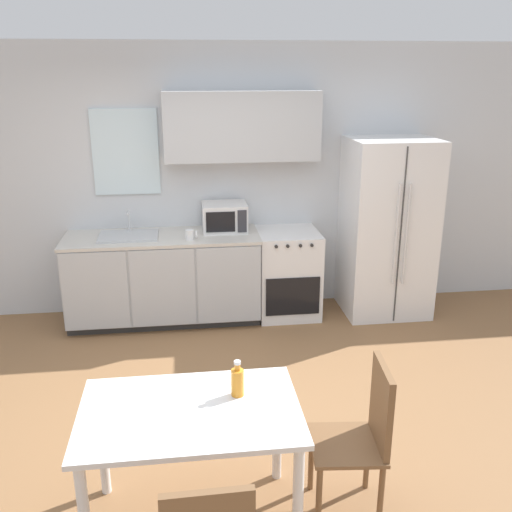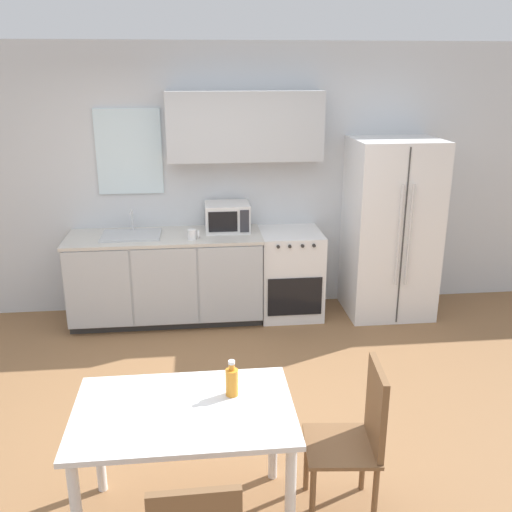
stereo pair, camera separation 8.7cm
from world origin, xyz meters
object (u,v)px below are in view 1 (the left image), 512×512
object	(u,v)px
oven_range	(287,273)
coffee_mug	(191,235)
refrigerator	(387,228)
drink_bottle	(238,381)
microwave	(225,217)
dining_chair_side	(364,430)
dining_table	(191,427)

from	to	relation	value
oven_range	coffee_mug	distance (m)	1.12
refrigerator	drink_bottle	size ratio (longest dim) A/B	8.58
microwave	coffee_mug	world-z (taller)	microwave
oven_range	microwave	distance (m)	0.87
oven_range	drink_bottle	size ratio (longest dim) A/B	4.21
microwave	dining_chair_side	size ratio (longest dim) A/B	0.47
coffee_mug	refrigerator	bearing A→B (deg)	4.17
oven_range	drink_bottle	distance (m)	2.84
coffee_mug	dining_table	world-z (taller)	coffee_mug
oven_range	dining_chair_side	bearing A→B (deg)	-91.61
refrigerator	drink_bottle	distance (m)	3.21
refrigerator	microwave	bearing A→B (deg)	175.10
coffee_mug	dining_chair_side	size ratio (longest dim) A/B	0.12
microwave	drink_bottle	distance (m)	2.81
coffee_mug	oven_range	bearing A→B (deg)	11.03
refrigerator	drink_bottle	bearing A→B (deg)	-124.03
microwave	drink_bottle	bearing A→B (deg)	-92.98
microwave	dining_chair_side	world-z (taller)	microwave
coffee_mug	dining_table	distance (m)	2.64
oven_range	microwave	size ratio (longest dim) A/B	2.02
refrigerator	coffee_mug	xyz separation A→B (m)	(-2.00, -0.15, 0.04)
refrigerator	coffee_mug	size ratio (longest dim) A/B	16.01
microwave	drink_bottle	world-z (taller)	microwave
oven_range	dining_chair_side	size ratio (longest dim) A/B	0.95
coffee_mug	microwave	bearing A→B (deg)	39.58
oven_range	dining_chair_side	world-z (taller)	dining_chair_side
dining_table	dining_chair_side	size ratio (longest dim) A/B	1.25
oven_range	coffee_mug	size ratio (longest dim) A/B	7.86
oven_range	coffee_mug	bearing A→B (deg)	-168.97
microwave	oven_range	bearing A→B (deg)	-8.68
drink_bottle	oven_range	bearing A→B (deg)	73.97
refrigerator	dining_table	xyz separation A→B (m)	(-2.06, -2.77, -0.26)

